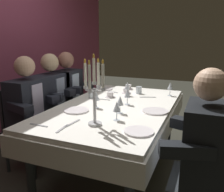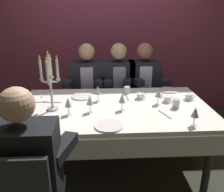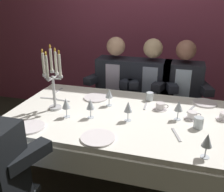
{
  "view_description": "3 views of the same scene",
  "coord_description": "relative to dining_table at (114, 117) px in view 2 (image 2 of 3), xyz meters",
  "views": [
    {
      "loc": [
        -2.21,
        -0.86,
        1.42
      ],
      "look_at": [
        -0.01,
        0.03,
        0.84
      ],
      "focal_mm": 38.28,
      "sensor_mm": 36.0,
      "label": 1
    },
    {
      "loc": [
        -0.14,
        -2.14,
        1.65
      ],
      "look_at": [
        -0.01,
        0.07,
        0.82
      ],
      "focal_mm": 37.41,
      "sensor_mm": 36.0,
      "label": 2
    },
    {
      "loc": [
        0.45,
        -1.88,
        1.67
      ],
      "look_at": [
        -0.11,
        0.08,
        0.86
      ],
      "focal_mm": 40.78,
      "sensor_mm": 36.0,
      "label": 3
    }
  ],
  "objects": [
    {
      "name": "dinner_plate_2",
      "position": [
        -0.33,
        0.27,
        0.13
      ],
      "size": [
        0.24,
        0.24,
        0.01
      ],
      "primitive_type": "cylinder",
      "color": "white",
      "rests_on": "dining_table"
    },
    {
      "name": "water_tumbler_1",
      "position": [
        0.18,
        0.37,
        0.16
      ],
      "size": [
        0.07,
        0.07,
        0.08
      ],
      "primitive_type": "cylinder",
      "color": "silver",
      "rests_on": "dining_table"
    },
    {
      "name": "wine_glass_0",
      "position": [
        -0.16,
        0.14,
        0.24
      ],
      "size": [
        0.07,
        0.07,
        0.16
      ],
      "color": "silver",
      "rests_on": "dining_table"
    },
    {
      "name": "dinner_plate_3",
      "position": [
        -0.07,
        -0.43,
        0.13
      ],
      "size": [
        0.24,
        0.24,
        0.01
      ],
      "primitive_type": "cylinder",
      "color": "white",
      "rests_on": "dining_table"
    },
    {
      "name": "water_tumbler_0",
      "position": [
        0.61,
        -0.07,
        0.16
      ],
      "size": [
        0.07,
        0.07,
        0.09
      ],
      "primitive_type": "cylinder",
      "color": "silver",
      "rests_on": "dining_table"
    },
    {
      "name": "dinner_plate_1",
      "position": [
        -0.61,
        -0.42,
        0.13
      ],
      "size": [
        0.22,
        0.22,
        0.01
      ],
      "primitive_type": "cylinder",
      "color": "white",
      "rests_on": "dining_table"
    },
    {
      "name": "spoon_0",
      "position": [
        -0.77,
        0.14,
        0.12
      ],
      "size": [
        0.17,
        0.03,
        0.01
      ],
      "primitive_type": "cube",
      "rotation": [
        0.0,
        0.0,
        0.07
      ],
      "color": "#B7B7BC",
      "rests_on": "dining_table"
    },
    {
      "name": "seated_diner_1",
      "position": [
        -0.3,
        0.89,
        0.11
      ],
      "size": [
        0.63,
        0.48,
        1.24
      ],
      "color": "#262A2D",
      "rests_on": "ground_plane"
    },
    {
      "name": "knife_4",
      "position": [
        -0.63,
        0.13,
        0.12
      ],
      "size": [
        0.19,
        0.03,
        0.01
      ],
      "primitive_type": "cube",
      "rotation": [
        0.0,
        0.0,
        -0.08
      ],
      "color": "#B7B7BC",
      "rests_on": "dining_table"
    },
    {
      "name": "wine_glass_3",
      "position": [
        -0.42,
        -0.18,
        0.23
      ],
      "size": [
        0.07,
        0.07,
        0.16
      ],
      "color": "silver",
      "rests_on": "dining_table"
    },
    {
      "name": "coffee_cup_2",
      "position": [
        0.81,
        0.13,
        0.15
      ],
      "size": [
        0.13,
        0.12,
        0.06
      ],
      "color": "white",
      "rests_on": "dining_table"
    },
    {
      "name": "dining_table",
      "position": [
        0.0,
        0.0,
        0.0
      ],
      "size": [
        1.94,
        1.14,
        0.74
      ],
      "color": "white",
      "rests_on": "ground_plane"
    },
    {
      "name": "wine_glass_5",
      "position": [
        0.64,
        -0.45,
        0.23
      ],
      "size": [
        0.07,
        0.07,
        0.16
      ],
      "color": "silver",
      "rests_on": "dining_table"
    },
    {
      "name": "spoon_5",
      "position": [
        0.56,
        0.26,
        0.12
      ],
      "size": [
        0.07,
        0.17,
        0.01
      ],
      "primitive_type": "cube",
      "rotation": [
        0.0,
        0.0,
        1.22
      ],
      "color": "#B7B7BC",
      "rests_on": "dining_table"
    },
    {
      "name": "wine_glass_1",
      "position": [
        0.07,
        -0.1,
        0.23
      ],
      "size": [
        0.07,
        0.07,
        0.16
      ],
      "color": "silver",
      "rests_on": "dining_table"
    },
    {
      "name": "back_wall",
      "position": [
        0.0,
        1.66,
        0.73
      ],
      "size": [
        6.0,
        0.12,
        2.7
      ],
      "primitive_type": "cube",
      "color": "#913C57",
      "rests_on": "ground_plane"
    },
    {
      "name": "dinner_plate_0",
      "position": [
        0.68,
        0.43,
        0.13
      ],
      "size": [
        0.22,
        0.22,
        0.01
      ],
      "primitive_type": "cylinder",
      "color": "white",
      "rests_on": "dining_table"
    },
    {
      "name": "ground_plane",
      "position": [
        0.0,
        0.0,
        -0.62
      ],
      "size": [
        12.0,
        12.0,
        0.0
      ],
      "primitive_type": "plane",
      "color": "#303127"
    },
    {
      "name": "candelabra",
      "position": [
        -0.59,
        -0.05,
        0.38
      ],
      "size": [
        0.19,
        0.19,
        0.56
      ],
      "color": "silver",
      "rests_on": "dining_table"
    },
    {
      "name": "wine_glass_2",
      "position": [
        -0.23,
        -0.13,
        0.23
      ],
      "size": [
        0.07,
        0.07,
        0.16
      ],
      "color": "silver",
      "rests_on": "dining_table"
    },
    {
      "name": "knife_2",
      "position": [
        0.45,
        -0.23,
        0.12
      ],
      "size": [
        0.08,
        0.18,
        0.01
      ],
      "primitive_type": "cube",
      "rotation": [
        0.0,
        0.0,
        1.92
      ],
      "color": "#B7B7BC",
      "rests_on": "dining_table"
    },
    {
      "name": "coffee_cup_1",
      "position": [
        0.3,
        0.18,
        0.15
      ],
      "size": [
        0.13,
        0.12,
        0.06
      ],
      "color": "white",
      "rests_on": "dining_table"
    },
    {
      "name": "seated_diner_3",
      "position": [
        0.46,
        0.89,
        0.11
      ],
      "size": [
        0.63,
        0.48,
        1.24
      ],
      "color": "#262A2D",
      "rests_on": "ground_plane"
    },
    {
      "name": "spoon_1",
      "position": [
        0.16,
        0.22,
        0.12
      ],
      "size": [
        0.02,
        0.17,
        0.01
      ],
      "primitive_type": "cube",
      "rotation": [
        0.0,
        0.0,
        1.6
      ],
      "color": "#B7B7BC",
      "rests_on": "dining_table"
    },
    {
      "name": "wine_glass_4",
      "position": [
        0.45,
        0.03,
        0.23
      ],
      "size": [
        0.07,
        0.07,
        0.16
      ],
      "color": "silver",
      "rests_on": "dining_table"
    },
    {
      "name": "seated_diner_2",
      "position": [
        0.12,
        0.89,
        0.11
      ],
      "size": [
        0.63,
        0.48,
        1.24
      ],
      "color": "#262A2D",
      "rests_on": "ground_plane"
    },
    {
      "name": "fork_3",
      "position": [
        -0.77,
        0.35,
        0.12
      ],
      "size": [
        0.02,
        0.17,
        0.01
      ],
      "primitive_type": "cube",
      "rotation": [
        0.0,
        0.0,
        1.54
      ],
      "color": "#B7B7BC",
      "rests_on": "dining_table"
    },
    {
      "name": "seated_diner_0",
      "position": [
        -0.62,
        -0.89,
        0.11
      ],
      "size": [
        0.63,
        0.48,
        1.24
      ],
      "color": "#262A2D",
      "rests_on": "ground_plane"
    },
    {
      "name": "coffee_cup_0",
      "position": [
        0.56,
        0.08,
        0.15
      ],
      "size": [
        0.13,
        0.12,
        0.06
      ],
      "color": "white",
      "rests_on": "dining_table"
    }
  ]
}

